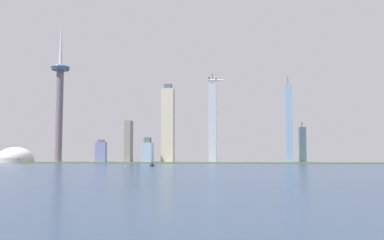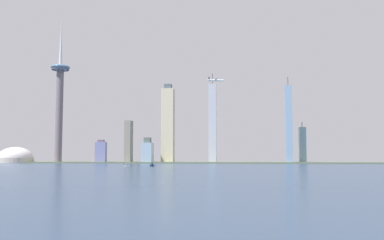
% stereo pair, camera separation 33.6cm
% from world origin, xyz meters
% --- Properties ---
extents(ground_plane, '(6000.00, 6000.00, 0.00)m').
position_xyz_m(ground_plane, '(0.00, 0.00, 0.00)').
color(ground_plane, navy).
extents(waterfront_pier, '(870.71, 73.25, 2.74)m').
position_xyz_m(waterfront_pier, '(0.00, 428.42, 1.37)').
color(waterfront_pier, '#5A6A4F').
rests_on(waterfront_pier, ground).
extents(observation_tower, '(42.48, 42.48, 329.30)m').
position_xyz_m(observation_tower, '(-246.45, 417.41, 154.33)').
color(observation_tower, slate).
rests_on(observation_tower, ground).
extents(stadium_dome, '(79.56, 79.56, 47.12)m').
position_xyz_m(stadium_dome, '(-347.96, 421.06, 10.56)').
color(stadium_dome, beige).
rests_on(stadium_dome, ground).
extents(skyscraper_0, '(14.53, 27.94, 87.91)m').
position_xyz_m(skyscraper_0, '(286.47, 440.40, 38.23)').
color(skyscraper_0, '#82A0A9').
rests_on(skyscraper_0, ground).
extents(skyscraper_1, '(14.11, 18.09, 180.32)m').
position_xyz_m(skyscraper_1, '(254.86, 408.58, 81.08)').
color(skyscraper_1, '#7D9DBF').
rests_on(skyscraper_1, ground).
extents(skyscraper_2, '(27.20, 24.32, 176.49)m').
position_xyz_m(skyscraper_2, '(-5.95, 449.70, 84.93)').
color(skyscraper_2, beige).
rests_on(skyscraper_2, ground).
extents(skyscraper_3, '(16.87, 24.31, 200.87)m').
position_xyz_m(skyscraper_3, '(93.62, 460.35, 87.89)').
color(skyscraper_3, '#B0B5C6').
rests_on(skyscraper_3, ground).
extents(skyscraper_4, '(25.55, 21.04, 106.51)m').
position_xyz_m(skyscraper_4, '(-101.60, 521.67, 51.76)').
color(skyscraper_4, gray).
rests_on(skyscraper_4, ground).
extents(skyscraper_5, '(26.93, 24.48, 86.33)m').
position_xyz_m(skyscraper_5, '(-61.97, 517.14, 41.73)').
color(skyscraper_5, '#919B91').
rests_on(skyscraper_5, ground).
extents(skyscraper_6, '(22.56, 27.96, 54.91)m').
position_xyz_m(skyscraper_6, '(-44.12, 413.78, 24.13)').
color(skyscraper_6, '#93AEC5').
rests_on(skyscraper_6, ground).
extents(skyscraper_7, '(23.48, 12.79, 50.91)m').
position_xyz_m(skyscraper_7, '(-150.15, 421.28, 23.84)').
color(skyscraper_7, '#7076AC').
rests_on(skyscraper_7, ground).
extents(skyscraper_8, '(13.74, 24.68, 92.47)m').
position_xyz_m(skyscraper_8, '(-88.35, 422.46, 46.23)').
color(skyscraper_8, gray).
rests_on(skyscraper_8, ground).
extents(boat_0, '(6.45, 5.38, 10.82)m').
position_xyz_m(boat_0, '(-13.49, 133.54, 1.47)').
color(boat_0, white).
rests_on(boat_0, ground).
extents(boat_2, '(7.78, 8.52, 8.95)m').
position_xyz_m(boat_2, '(20.02, 154.54, 1.92)').
color(boat_2, '#101F37').
rests_on(boat_2, ground).
extents(channel_buoy_0, '(1.34, 1.34, 2.65)m').
position_xyz_m(channel_buoy_0, '(29.02, 278.12, 1.33)').
color(channel_buoy_0, green).
rests_on(channel_buoy_0, ground).
extents(airplane, '(33.48, 29.18, 8.69)m').
position_xyz_m(airplane, '(106.82, 371.31, 169.81)').
color(airplane, silver).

